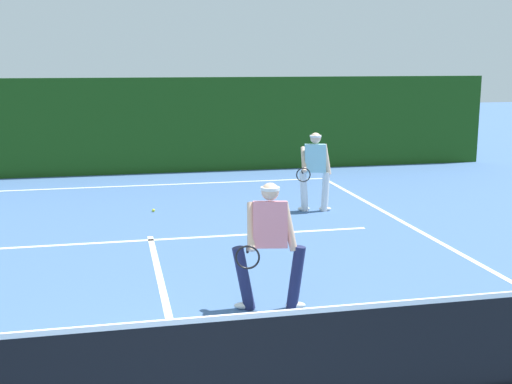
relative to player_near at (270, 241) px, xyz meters
name	(u,v)px	position (x,y,z in m)	size (l,w,h in m)	color
court_line_baseline_far	(138,186)	(-1.28, 8.96, -0.91)	(9.88, 0.10, 0.01)	white
court_line_service	(151,240)	(-1.28, 3.67, -0.91)	(8.05, 0.10, 0.01)	white
court_line_centre	(164,297)	(-1.28, 0.72, -0.91)	(0.10, 6.40, 0.01)	white
tennis_net	(192,369)	(-1.28, -2.48, -0.41)	(10.82, 0.09, 1.05)	#1E4723
player_near	(270,241)	(0.00, 0.00, 0.00)	(1.01, 0.84, 1.65)	#1E234C
player_far	(315,168)	(2.24, 5.27, 0.01)	(0.91, 0.88, 1.66)	silver
tennis_ball	(153,210)	(-1.10, 5.91, -0.88)	(0.07, 0.07, 0.07)	#D1E033
back_fence_windscreen	(134,126)	(-1.28, 10.83, 0.42)	(21.09, 0.12, 2.67)	#194212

